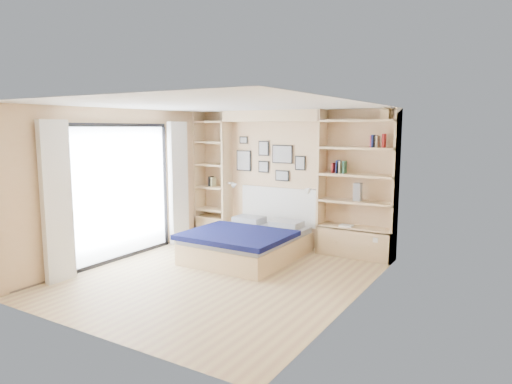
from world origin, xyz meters
The scene contains 8 objects.
ground centered at (0.00, 0.00, 0.00)m, with size 4.50×4.50×0.00m, color tan.
room_shell centered at (-0.39, 1.52, 1.08)m, with size 4.50×4.50×4.50m.
bed centered at (-0.19, 1.10, 0.27)m, with size 1.65×2.17×1.07m.
photo_gallery centered at (-0.45, 2.22, 1.60)m, with size 1.48×0.02×0.82m.
reading_lamps centered at (-0.30, 2.00, 1.10)m, with size 1.92×0.12×0.15m.
shelf_decor centered at (1.13, 2.07, 1.68)m, with size 3.58×0.23×2.03m.
deck centered at (-3.60, 0.00, 0.00)m, with size 3.20×4.00×0.05m, color brown.
deck_chair centered at (-3.84, -0.33, 0.38)m, with size 0.70×0.89×0.79m.
Camera 1 is at (3.79, -5.28, 2.18)m, focal length 32.00 mm.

